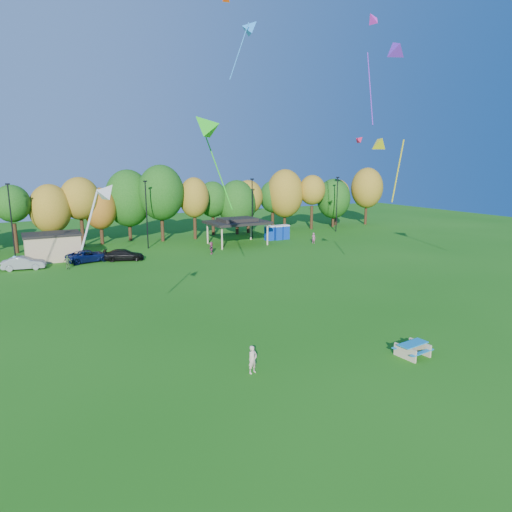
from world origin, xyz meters
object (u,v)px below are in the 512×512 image
picnic_table (413,348)px  car_b (24,263)px  porta_potties (277,232)px  car_d (124,255)px  kite_flyer (253,360)px  car_c (89,256)px

picnic_table → car_b: bearing=113.1°
porta_potties → picnic_table: bearing=-110.1°
porta_potties → car_b: 34.49m
picnic_table → car_b: car_b is taller
picnic_table → car_d: 37.14m
kite_flyer → car_c: bearing=80.2°
car_b → car_c: 6.88m
picnic_table → car_c: car_c is taller
kite_flyer → car_c: 34.70m
porta_potties → kite_flyer: bearing=-122.9°
picnic_table → car_d: bearing=98.8°
porta_potties → car_b: porta_potties is taller
picnic_table → kite_flyer: 9.88m
porta_potties → car_c: porta_potties is taller
porta_potties → car_b: bearing=-174.2°
porta_potties → car_d: bearing=-170.6°
car_c → car_d: 3.98m
picnic_table → kite_flyer: kite_flyer is taller
picnic_table → car_c: bearing=103.8°
kite_flyer → car_b: (-10.14, 33.84, -0.08)m
porta_potties → picnic_table: 42.56m
car_b → picnic_table: bearing=-141.7°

